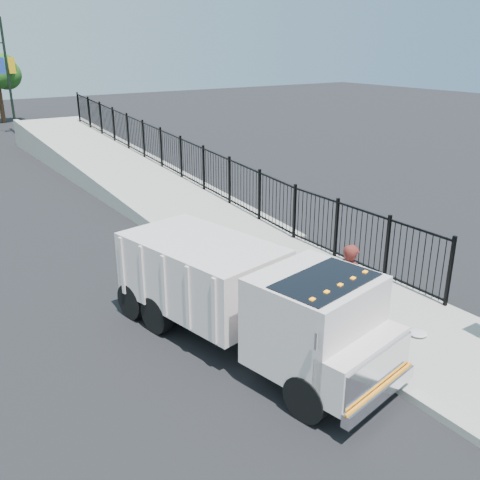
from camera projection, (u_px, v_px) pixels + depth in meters
ground at (284, 316)px, 13.16m from camera, size 120.00×120.00×0.00m
sidewalk at (401, 325)px, 12.59m from camera, size 3.55×12.00×0.12m
curb at (341, 349)px, 11.58m from camera, size 0.30×12.00×0.16m
ramp at (119, 177)px, 26.74m from camera, size 3.95×24.06×3.19m
iron_fence at (181, 171)px, 24.05m from camera, size 0.10×28.00×1.80m
truck at (249, 296)px, 11.27m from camera, size 3.42×7.04×2.31m
worker at (349, 285)px, 12.21m from camera, size 0.59×0.79×1.98m
debris at (418, 333)px, 12.04m from camera, size 0.44×0.44×0.11m
light_pole_1 at (3, 72)px, 37.61m from camera, size 3.78×0.22×8.00m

